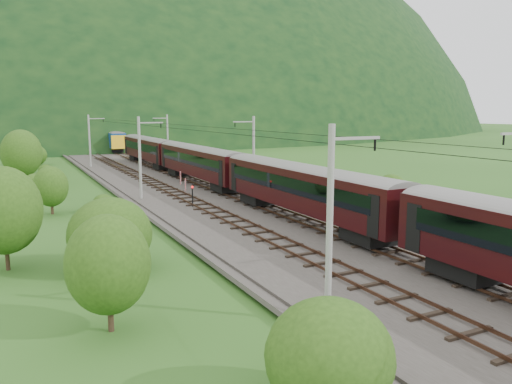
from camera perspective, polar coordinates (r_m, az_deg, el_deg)
name	(u,v)px	position (r m, az deg, el deg)	size (l,w,h in m)	color
ground	(435,298)	(25.78, 19.78, -11.28)	(600.00, 600.00, 0.00)	#264D18
railbed	(318,245)	(33.02, 7.12, -6.03)	(14.00, 220.00, 0.30)	#38332D
track_left	(286,246)	(31.74, 3.50, -6.19)	(2.40, 220.00, 0.27)	#533423
track_right	(348,238)	(34.32, 10.47, -5.15)	(2.40, 220.00, 0.27)	#533423
catenary_left	(141,156)	(50.01, -13.05, 4.04)	(2.54, 192.28, 8.00)	gray
catenary_right	(253,151)	(54.20, -0.34, 4.66)	(2.54, 192.28, 8.00)	gray
overhead_wires	(320,138)	(31.92, 7.37, 6.10)	(4.83, 198.00, 0.03)	black
mountain_main	(44,129)	(277.15, -23.11, 6.65)	(504.00, 360.00, 244.00)	black
train	(242,166)	(48.14, -1.65, 2.93)	(2.98, 143.83, 5.19)	black
hazard_post_near	(186,184)	(54.54, -8.06, 0.86)	(0.14, 0.14, 1.33)	red
hazard_post_far	(181,178)	(59.46, -8.61, 1.62)	(0.16, 0.16, 1.51)	red
signal	(192,194)	(45.20, -7.28, -0.28)	(0.21, 0.21, 1.88)	black
vegetation_left	(64,205)	(35.83, -21.08, -1.41)	(12.31, 143.16, 6.70)	#264813
vegetation_right	(418,206)	(42.78, 18.05, -1.51)	(7.08, 99.02, 2.71)	#264813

